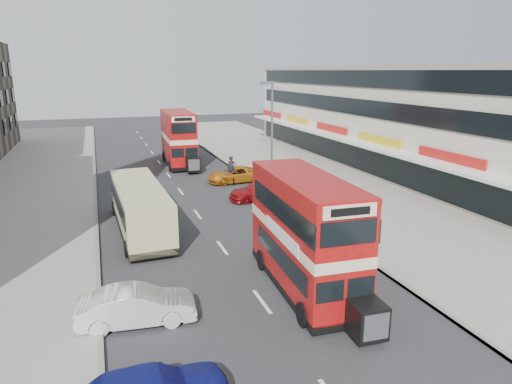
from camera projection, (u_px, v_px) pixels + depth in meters
name	position (u px, v px, depth m)	size (l,w,h in m)	color
ground	(281.00, 328.00, 16.22)	(160.00, 160.00, 0.00)	#28282B
road_surface	(181.00, 191.00, 34.45)	(12.00, 90.00, 0.01)	#28282B
pavement_right	(323.00, 179.00, 38.26)	(12.00, 90.00, 0.15)	gray
pavement_left	(3.00, 206.00, 30.60)	(12.00, 90.00, 0.15)	gray
kerb_left	(96.00, 198.00, 32.48)	(0.20, 90.00, 0.16)	gray
kerb_right	(257.00, 184.00, 36.38)	(0.20, 90.00, 0.16)	gray
commercial_row	(393.00, 118.00, 41.43)	(9.90, 46.20, 9.30)	beige
street_lamp	(271.00, 128.00, 33.47)	(1.00, 0.20, 8.12)	slate
bus_main	(305.00, 234.00, 18.47)	(2.71, 8.58, 4.67)	black
bus_second	(178.00, 138.00, 43.54)	(2.76, 9.06, 4.95)	black
coach	(140.00, 206.00, 25.61)	(2.77, 9.56, 2.51)	black
car_left_front	(137.00, 306.00, 16.33)	(1.45, 4.17, 1.37)	silver
car_right_a	(261.00, 190.00, 32.17)	(1.86, 4.56, 1.32)	maroon
car_right_b	(235.00, 175.00, 37.14)	(2.09, 4.54, 1.26)	#C87114
pedestrian_near	(315.00, 186.00, 32.00)	(0.66, 0.44, 1.78)	gray
cyclist	(232.00, 174.00, 36.76)	(0.84, 1.99, 2.22)	gray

